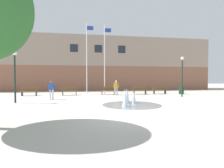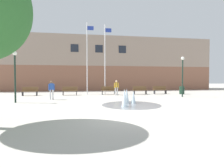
% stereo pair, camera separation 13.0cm
% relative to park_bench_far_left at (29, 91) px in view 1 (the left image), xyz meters
% --- Properties ---
extents(ground_plane, '(100.00, 100.00, 0.00)m').
position_rel_park_bench_far_left_xyz_m(ground_plane, '(7.79, -11.36, -0.48)').
color(ground_plane, '#B2ADA3').
extents(library_building, '(36.00, 6.05, 8.20)m').
position_rel_park_bench_far_left_xyz_m(library_building, '(7.79, 9.27, 3.62)').
color(library_building, brown).
rests_on(library_building, ground).
extents(splash_fountain, '(3.96, 3.96, 1.14)m').
position_rel_park_bench_far_left_xyz_m(splash_fountain, '(8.62, -7.87, -0.07)').
color(splash_fountain, gray).
rests_on(splash_fountain, ground).
extents(park_bench_far_left, '(1.60, 0.44, 0.91)m').
position_rel_park_bench_far_left_xyz_m(park_bench_far_left, '(0.00, 0.00, 0.00)').
color(park_bench_far_left, '#28282D').
rests_on(park_bench_far_left, ground).
extents(park_bench_left_of_flagpoles, '(1.60, 0.44, 0.91)m').
position_rel_park_bench_far_left_xyz_m(park_bench_left_of_flagpoles, '(4.10, -0.14, 0.00)').
color(park_bench_left_of_flagpoles, '#28282D').
rests_on(park_bench_left_of_flagpoles, ground).
extents(park_bench_center, '(1.60, 0.44, 0.91)m').
position_rel_park_bench_far_left_xyz_m(park_bench_center, '(8.32, -0.02, 0.00)').
color(park_bench_center, '#28282D').
rests_on(park_bench_center, ground).
extents(park_bench_under_right_flagpole, '(1.60, 0.44, 0.91)m').
position_rel_park_bench_far_left_xyz_m(park_bench_under_right_flagpole, '(11.95, -0.16, 0.00)').
color(park_bench_under_right_flagpole, '#28282D').
rests_on(park_bench_under_right_flagpole, ground).
extents(park_bench_near_trashcan, '(1.60, 0.44, 0.91)m').
position_rel_park_bench_far_left_xyz_m(park_bench_near_trashcan, '(14.40, -0.10, 0.00)').
color(park_bench_near_trashcan, '#28282D').
rests_on(park_bench_near_trashcan, ground).
extents(teen_by_trashcan, '(0.50, 0.37, 1.59)m').
position_rel_park_bench_far_left_xyz_m(teen_by_trashcan, '(9.06, -0.93, 0.45)').
color(teen_by_trashcan, silver).
rests_on(teen_by_trashcan, ground).
extents(adult_in_red, '(0.50, 0.27, 1.59)m').
position_rel_park_bench_far_left_xyz_m(adult_in_red, '(2.91, -4.06, 0.45)').
color(adult_in_red, silver).
rests_on(adult_in_red, ground).
extents(flagpole_left, '(0.80, 0.10, 8.09)m').
position_rel_park_bench_far_left_xyz_m(flagpole_left, '(5.99, 0.50, 3.81)').
color(flagpole_left, silver).
rests_on(flagpole_left, ground).
extents(flagpole_right, '(0.80, 0.10, 7.93)m').
position_rel_park_bench_far_left_xyz_m(flagpole_right, '(8.02, 0.50, 3.73)').
color(flagpole_right, silver).
rests_on(flagpole_right, ground).
extents(lamp_post_left_lane, '(0.32, 0.32, 3.79)m').
position_rel_park_bench_far_left_xyz_m(lamp_post_left_lane, '(0.64, -5.67, 2.00)').
color(lamp_post_left_lane, '#192D23').
rests_on(lamp_post_left_lane, ground).
extents(lamp_post_right_lane, '(0.32, 0.32, 3.91)m').
position_rel_park_bench_far_left_xyz_m(lamp_post_right_lane, '(15.11, -3.67, 2.08)').
color(lamp_post_right_lane, '#192D23').
rests_on(lamp_post_right_lane, ground).
extents(trash_can, '(0.56, 0.56, 0.90)m').
position_rel_park_bench_far_left_xyz_m(trash_can, '(16.78, -0.80, -0.03)').
color(trash_can, '#193323').
rests_on(trash_can, ground).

